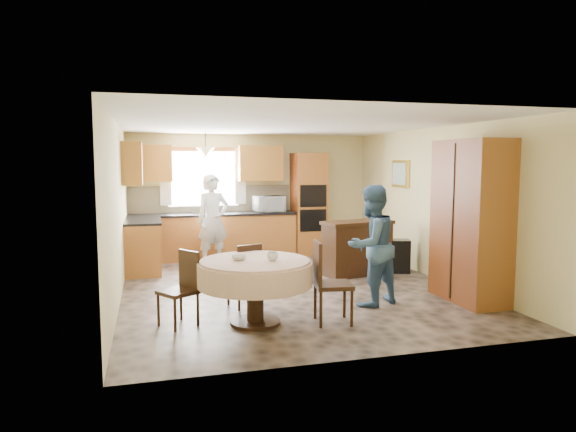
{
  "coord_description": "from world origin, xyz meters",
  "views": [
    {
      "loc": [
        -2.07,
        -7.52,
        1.93
      ],
      "look_at": [
        0.05,
        0.3,
        1.08
      ],
      "focal_mm": 32.0,
      "sensor_mm": 36.0,
      "label": 1
    }
  ],
  "objects_px": {
    "sideboard": "(357,250)",
    "chair_right": "(327,278)",
    "dining_table": "(255,274)",
    "person_dining": "(371,245)",
    "person_sink": "(213,220)",
    "cupboard": "(471,221)",
    "oven_tower": "(309,204)",
    "chair_back": "(246,272)",
    "chair_left": "(183,284)"
  },
  "relations": [
    {
      "from": "sideboard",
      "to": "chair_right",
      "type": "relative_size",
      "value": 1.23
    },
    {
      "from": "dining_table",
      "to": "person_dining",
      "type": "xyz_separation_m",
      "value": [
        1.68,
        0.41,
        0.21
      ]
    },
    {
      "from": "person_sink",
      "to": "cupboard",
      "type": "bearing_deg",
      "value": -63.68
    },
    {
      "from": "oven_tower",
      "to": "dining_table",
      "type": "height_order",
      "value": "oven_tower"
    },
    {
      "from": "chair_back",
      "to": "chair_right",
      "type": "xyz_separation_m",
      "value": [
        0.8,
        -0.92,
        0.08
      ]
    },
    {
      "from": "dining_table",
      "to": "chair_left",
      "type": "xyz_separation_m",
      "value": [
        -0.84,
        0.2,
        -0.12
      ]
    },
    {
      "from": "chair_left",
      "to": "person_dining",
      "type": "relative_size",
      "value": 0.54
    },
    {
      "from": "chair_left",
      "to": "person_sink",
      "type": "height_order",
      "value": "person_sink"
    },
    {
      "from": "person_sink",
      "to": "person_dining",
      "type": "xyz_separation_m",
      "value": [
        1.74,
        -3.21,
        -0.04
      ]
    },
    {
      "from": "sideboard",
      "to": "chair_back",
      "type": "height_order",
      "value": "sideboard"
    },
    {
      "from": "chair_left",
      "to": "chair_right",
      "type": "height_order",
      "value": "chair_right"
    },
    {
      "from": "oven_tower",
      "to": "sideboard",
      "type": "height_order",
      "value": "oven_tower"
    },
    {
      "from": "chair_left",
      "to": "chair_back",
      "type": "bearing_deg",
      "value": 87.93
    },
    {
      "from": "dining_table",
      "to": "chair_right",
      "type": "height_order",
      "value": "chair_right"
    },
    {
      "from": "oven_tower",
      "to": "person_dining",
      "type": "bearing_deg",
      "value": -95.11
    },
    {
      "from": "oven_tower",
      "to": "person_dining",
      "type": "xyz_separation_m",
      "value": [
        -0.35,
        -3.92,
        -0.24
      ]
    },
    {
      "from": "chair_left",
      "to": "oven_tower",
      "type": "bearing_deg",
      "value": 111.84
    },
    {
      "from": "person_sink",
      "to": "person_dining",
      "type": "bearing_deg",
      "value": -78.4
    },
    {
      "from": "cupboard",
      "to": "person_dining",
      "type": "height_order",
      "value": "cupboard"
    },
    {
      "from": "oven_tower",
      "to": "cupboard",
      "type": "bearing_deg",
      "value": -75.3
    },
    {
      "from": "person_dining",
      "to": "dining_table",
      "type": "bearing_deg",
      "value": -9.56
    },
    {
      "from": "chair_left",
      "to": "chair_right",
      "type": "relative_size",
      "value": 0.89
    },
    {
      "from": "oven_tower",
      "to": "person_sink",
      "type": "relative_size",
      "value": 1.24
    },
    {
      "from": "cupboard",
      "to": "chair_back",
      "type": "relative_size",
      "value": 2.61
    },
    {
      "from": "sideboard",
      "to": "chair_back",
      "type": "distance_m",
      "value": 2.66
    },
    {
      "from": "oven_tower",
      "to": "sideboard",
      "type": "bearing_deg",
      "value": -84.35
    },
    {
      "from": "chair_back",
      "to": "person_dining",
      "type": "relative_size",
      "value": 0.53
    },
    {
      "from": "sideboard",
      "to": "chair_right",
      "type": "height_order",
      "value": "chair_right"
    },
    {
      "from": "oven_tower",
      "to": "chair_left",
      "type": "relative_size",
      "value": 2.4
    },
    {
      "from": "cupboard",
      "to": "chair_right",
      "type": "bearing_deg",
      "value": -169.16
    },
    {
      "from": "dining_table",
      "to": "person_sink",
      "type": "distance_m",
      "value": 3.62
    },
    {
      "from": "dining_table",
      "to": "person_sink",
      "type": "height_order",
      "value": "person_sink"
    },
    {
      "from": "person_sink",
      "to": "person_dining",
      "type": "distance_m",
      "value": 3.65
    },
    {
      "from": "dining_table",
      "to": "person_sink",
      "type": "xyz_separation_m",
      "value": [
        -0.06,
        3.62,
        0.25
      ]
    },
    {
      "from": "oven_tower",
      "to": "person_dining",
      "type": "distance_m",
      "value": 3.94
    },
    {
      "from": "sideboard",
      "to": "person_sink",
      "type": "height_order",
      "value": "person_sink"
    },
    {
      "from": "sideboard",
      "to": "chair_left",
      "type": "relative_size",
      "value": 1.39
    },
    {
      "from": "sideboard",
      "to": "person_dining",
      "type": "height_order",
      "value": "person_dining"
    },
    {
      "from": "oven_tower",
      "to": "chair_left",
      "type": "bearing_deg",
      "value": -124.82
    },
    {
      "from": "dining_table",
      "to": "chair_left",
      "type": "distance_m",
      "value": 0.87
    },
    {
      "from": "person_dining",
      "to": "sideboard",
      "type": "bearing_deg",
      "value": -130.45
    },
    {
      "from": "dining_table",
      "to": "chair_back",
      "type": "relative_size",
      "value": 1.59
    },
    {
      "from": "oven_tower",
      "to": "chair_back",
      "type": "bearing_deg",
      "value": -119.08
    },
    {
      "from": "chair_right",
      "to": "person_dining",
      "type": "relative_size",
      "value": 0.61
    },
    {
      "from": "oven_tower",
      "to": "person_dining",
      "type": "relative_size",
      "value": 1.3
    },
    {
      "from": "dining_table",
      "to": "chair_back",
      "type": "distance_m",
      "value": 0.74
    },
    {
      "from": "sideboard",
      "to": "cupboard",
      "type": "bearing_deg",
      "value": -78.55
    },
    {
      "from": "person_sink",
      "to": "chair_back",
      "type": "bearing_deg",
      "value": -105.07
    },
    {
      "from": "cupboard",
      "to": "chair_left",
      "type": "bearing_deg",
      "value": -179.36
    },
    {
      "from": "sideboard",
      "to": "chair_back",
      "type": "bearing_deg",
      "value": -158.52
    }
  ]
}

